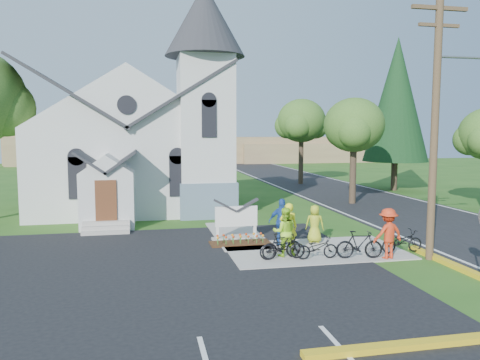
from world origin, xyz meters
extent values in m
plane|color=#285518|center=(0.00, 0.00, 0.00)|extent=(120.00, 120.00, 0.00)
cube|color=black|center=(-7.00, -2.00, 0.01)|extent=(20.00, 16.00, 0.02)
cube|color=black|center=(10.00, 15.00, 0.01)|extent=(8.00, 90.00, 0.02)
cube|color=#AAA39A|center=(1.50, 0.50, 0.03)|extent=(7.00, 4.00, 0.05)
cube|color=silver|center=(-6.00, 13.00, 2.50)|extent=(11.00, 9.00, 5.00)
cube|color=slate|center=(-1.70, 9.70, 1.00)|extent=(3.20, 3.20, 2.00)
cube|color=silver|center=(-1.70, 9.70, 4.50)|extent=(3.00, 3.00, 9.00)
cone|color=#28292E|center=(-1.70, 9.70, 11.00)|extent=(4.50, 4.50, 4.00)
cube|color=silver|center=(-7.00, 7.30, 1.40)|extent=(2.60, 2.40, 2.80)
cube|color=brown|center=(-7.00, 6.07, 1.50)|extent=(1.00, 0.10, 2.00)
cube|color=#AAA39A|center=(-1.20, 3.20, 0.05)|extent=(2.20, 0.40, 0.10)
cube|color=white|center=(-2.05, 3.20, 0.55)|extent=(0.12, 0.12, 1.00)
cube|color=white|center=(-0.35, 3.20, 0.55)|extent=(0.12, 0.12, 1.00)
cube|color=white|center=(-1.20, 3.20, 1.05)|extent=(1.90, 0.14, 0.90)
cube|color=#39200F|center=(-1.20, 2.30, 0.04)|extent=(2.60, 1.10, 0.07)
cylinder|color=#4D3826|center=(5.30, -1.50, 5.00)|extent=(0.28, 0.28, 10.00)
cube|color=#4D3826|center=(5.30, -1.50, 9.20)|extent=(2.20, 0.14, 0.14)
cube|color=#4D3826|center=(5.30, -1.50, 8.60)|extent=(1.60, 0.12, 0.12)
cylinder|color=gray|center=(6.40, -1.50, 7.50)|extent=(2.20, 0.10, 0.10)
cylinder|color=#34241C|center=(8.50, 12.00, 2.02)|extent=(0.44, 0.44, 4.05)
ellipsoid|color=#336020|center=(8.50, 12.00, 5.25)|extent=(4.00, 4.00, 3.60)
cylinder|color=#34241C|center=(9.00, 24.00, 2.25)|extent=(0.44, 0.44, 4.50)
ellipsoid|color=#336020|center=(9.00, 24.00, 5.82)|extent=(4.40, 4.40, 3.96)
cylinder|color=#34241C|center=(15.00, 18.00, 1.20)|extent=(0.50, 0.50, 2.40)
cone|color=black|center=(15.00, 18.00, 7.40)|extent=(5.20, 5.20, 10.00)
cube|color=olive|center=(6.00, 56.00, 2.00)|extent=(60.00, 8.00, 4.00)
cube|color=olive|center=(-10.00, 58.00, 2.80)|extent=(30.00, 6.00, 5.60)
cube|color=olive|center=(22.00, 54.00, 1.50)|extent=(25.00, 6.00, 3.00)
imported|color=#F0F61D|center=(0.42, 0.65, 1.02)|extent=(0.79, 0.61, 1.93)
imported|color=black|center=(-0.18, -0.53, 0.51)|extent=(1.76, 0.62, 0.92)
imported|color=#9FDF29|center=(0.03, -0.11, 0.99)|extent=(1.02, 0.86, 1.88)
imported|color=black|center=(-0.18, -0.44, 0.54)|extent=(1.70, 0.77, 0.99)
imported|color=#204AA3|center=(0.47, 1.64, 1.03)|extent=(1.23, 0.77, 1.96)
imported|color=black|center=(1.10, -0.74, 0.47)|extent=(1.61, 0.58, 0.84)
imported|color=red|center=(3.74, -1.20, 1.00)|extent=(1.32, 0.89, 1.90)
imported|color=black|center=(2.68, -1.01, 0.58)|extent=(1.82, 0.79, 1.06)
imported|color=#A8B822|center=(1.96, 1.79, 0.86)|extent=(0.92, 0.76, 1.62)
imported|color=black|center=(4.70, -0.57, 0.51)|extent=(1.76, 0.67, 0.91)
camera|label=1|loc=(-5.19, -16.94, 4.78)|focal=35.00mm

